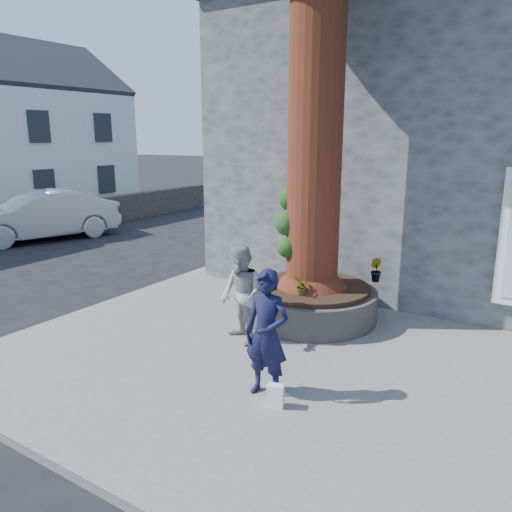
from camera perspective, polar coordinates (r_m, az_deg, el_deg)
The scene contains 14 objects.
ground at distance 7.86m, azimuth -5.81°, elevation -11.08°, with size 120.00×120.00×0.00m, color black.
pavement at distance 7.90m, azimuth 7.56°, elevation -10.53°, with size 9.00×8.00×0.12m, color slate.
yellow_line at distance 10.52m, azimuth -15.59°, elevation -5.04°, with size 0.10×30.00×0.01m, color yellow.
stone_shop at distance 12.92m, azimuth 24.28°, elevation 11.93°, with size 10.30×8.30×6.30m.
planter at distance 8.89m, azimuth 6.28°, elevation -5.26°, with size 2.30×2.30×0.60m.
cottage_far at distance 24.99m, azimuth -25.33°, elevation 13.54°, with size 7.30×7.40×8.75m.
man at distance 6.14m, azimuth 1.23°, elevation -8.90°, with size 0.59×0.38×1.61m, color black.
woman at distance 7.69m, azimuth -1.71°, elevation -4.49°, with size 0.75×0.58×1.53m, color #9A9793.
shopping_bag at distance 6.17m, azimuth 2.24°, elevation -15.67°, with size 0.20×0.12×0.28m, color white.
car_silver at distance 17.38m, azimuth -23.39°, elevation 4.24°, with size 1.65×4.72×1.56m, color #B2B6BB.
plant_a at distance 9.73m, azimuth 5.59°, elevation -0.71°, with size 0.17×0.11×0.32m, color gray.
plant_b at distance 9.19m, azimuth 13.49°, elevation -1.57°, with size 0.23×0.22×0.42m, color gray.
plant_c at distance 8.45m, azimuth -1.39°, elevation -2.79°, with size 0.19×0.19×0.34m, color gray.
plant_d at distance 8.21m, azimuth 5.21°, elevation -3.48°, with size 0.27×0.24×0.30m, color gray.
Camera 1 is at (4.48, -5.57, 3.28)m, focal length 35.00 mm.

